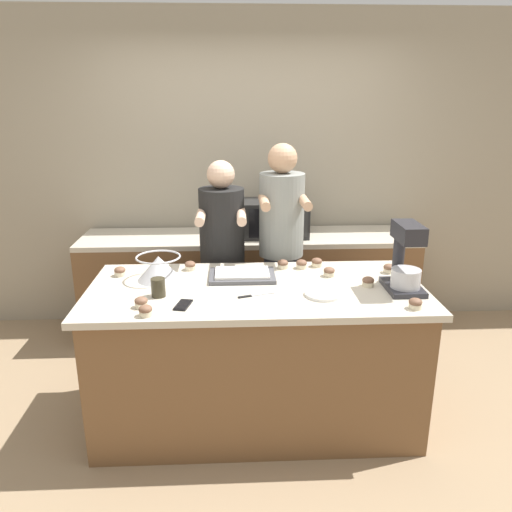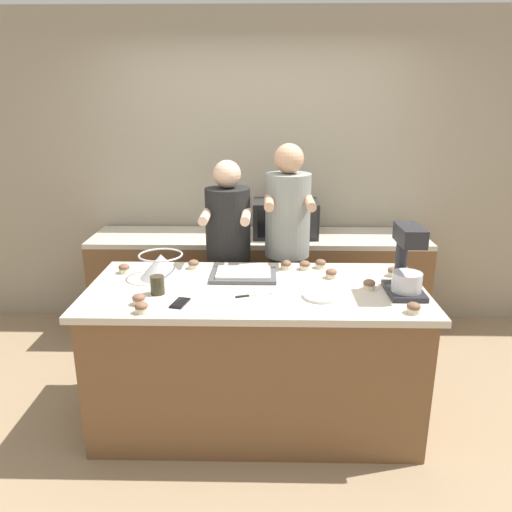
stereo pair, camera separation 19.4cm
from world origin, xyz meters
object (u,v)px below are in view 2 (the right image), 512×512
Objects in this scene: microwave_oven at (285,218)px; cupcake_9 at (124,268)px; cupcake_3 at (305,265)px; cupcake_7 at (393,271)px; cupcake_1 at (141,308)px; stand_mixer at (407,264)px; cupcake_10 at (194,264)px; small_plate at (322,296)px; cupcake_0 at (286,265)px; baking_tray at (244,275)px; mixing_bowl at (161,265)px; cupcake_2 at (139,299)px; drinking_glass at (157,285)px; cell_phone at (180,303)px; knife at (252,295)px; person_left at (229,263)px; cupcake_4 at (414,308)px; cupcake_5 at (331,273)px; cupcake_6 at (321,264)px; person_right at (287,255)px; cupcake_8 at (369,284)px.

cupcake_9 is (-1.08, -1.02, -0.09)m from microwave_oven.
cupcake_7 is at bearing -11.71° from cupcake_3.
microwave_oven is at bearing 63.60° from cupcake_1.
cupcake_7 is (0.01, 0.30, -0.15)m from stand_mixer.
cupcake_10 is (-0.64, -0.92, -0.09)m from microwave_oven.
cupcake_0 is (-0.19, 0.49, 0.02)m from small_plate.
baking_tray is 5.78× the size of cupcake_10.
cupcake_10 is (0.18, 0.17, -0.05)m from mixing_bowl.
mixing_bowl reaches higher than cupcake_2.
baking_tray is 0.56m from drinking_glass.
cell_phone is 0.22m from cupcake_1.
person_left is at bearing 103.29° from knife.
mixing_bowl is at bearing 162.22° from small_plate.
cupcake_4 is 1.44m from cupcake_10.
cupcake_5 is 0.40m from cupcake_7.
person_right is at bearing 123.57° from cupcake_6.
cupcake_10 is at bearing 76.35° from cupcake_1.
cell_phone is 0.72× the size of small_plate.
cell_phone is (-1.27, -0.18, -0.17)m from stand_mixer.
baking_tray is 5.78× the size of cupcake_7.
baking_tray is (-0.29, -0.51, 0.03)m from person_right.
knife is 0.89m from cupcake_4.
cell_phone is (0.19, -0.43, -0.08)m from mixing_bowl.
mixing_bowl is 3.91× the size of cupcake_6.
cupcake_8 is at bearing 24.16° from small_plate.
cupcake_1 is 0.12m from cupcake_2.
person_right is 23.79× the size of cupcake_3.
baking_tray is at bearing 47.15° from cupcake_1.
cupcake_6 is 1.29m from cupcake_9.
cupcake_10 is (0.44, 0.09, 0.00)m from cupcake_9.
person_right is at bearing 106.39° from cupcake_3.
person_right is 0.72m from cupcake_10.
cupcake_5 is at bearing -30.92° from cupcake_0.
stand_mixer is 1.89× the size of knife.
microwave_oven is 1.65m from cell_phone.
mixing_bowl is 0.66m from knife.
cupcake_4 and cupcake_7 have the same top height.
person_right is 4.18× the size of stand_mixer.
cupcake_5 and cupcake_6 have the same top height.
cell_phone is 2.20× the size of cupcake_9.
person_left is 0.96m from cell_phone.
cupcake_7 reaches higher than knife.
person_left is 10.10× the size of cell_phone.
cupcake_8 is at bearing -56.66° from person_right.
cupcake_2 is at bearing -66.62° from cupcake_9.
microwave_oven is at bearing 55.25° from cupcake_10.
person_left reaches higher than cupcake_7.
stand_mixer is 0.80m from cupcake_0.
microwave_oven is 1.76m from cupcake_2.
baking_tray is 0.56m from small_plate.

